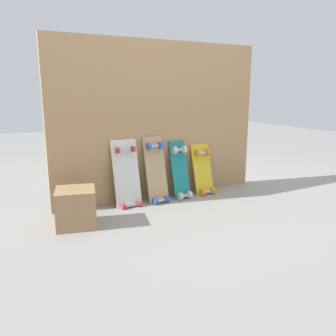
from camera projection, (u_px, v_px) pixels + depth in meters
ground_plane at (164, 198)px, 3.28m from camera, size 12.00×12.00×0.00m
plywood_wall_panel at (161, 121)px, 3.18m from camera, size 2.05×0.04×1.42m
skateboard_white at (127, 177)px, 3.01m from camera, size 0.23×0.20×0.65m
skateboard_natural at (156, 173)px, 3.13m from camera, size 0.19×0.22×0.65m
skateboard_teal at (181, 173)px, 3.25m from camera, size 0.16×0.22×0.59m
skateboard_yellow at (203, 172)px, 3.38m from camera, size 0.20×0.21×0.55m
wooden_crate at (76, 208)px, 2.58m from camera, size 0.35×0.35×0.28m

